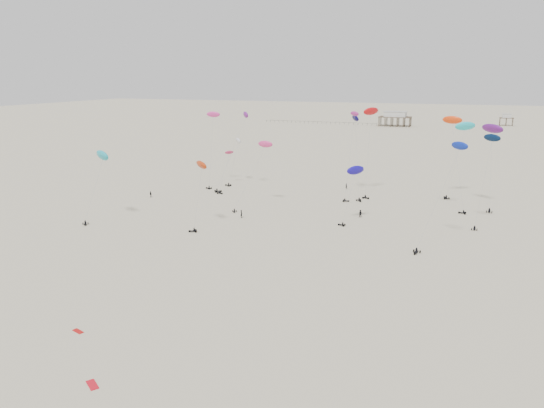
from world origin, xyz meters
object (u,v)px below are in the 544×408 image
at_px(pavilion_small, 506,120).
at_px(spectator_0, 242,218).
at_px(pavilion_main, 395,120).
at_px(rig_3, 259,157).
at_px(rig_7, 354,177).
at_px(rig_0, 356,138).

height_order(pavilion_small, spectator_0, pavilion_small).
xyz_separation_m(pavilion_main, rig_3, (-2.43, -237.93, 8.70)).
bearing_deg(pavilion_main, spectator_0, -90.46).
distance_m(rig_3, spectator_0, 18.19).
height_order(pavilion_small, rig_7, rig_7).
xyz_separation_m(rig_0, spectator_0, (-20.34, -33.42, -16.36)).
distance_m(rig_0, rig_3, 29.46).
xyz_separation_m(pavilion_small, spectator_0, (-72.03, -280.73, -3.49)).
xyz_separation_m(pavilion_small, rig_7, (-46.20, -275.85, 7.32)).
height_order(pavilion_main, rig_0, rig_0).
height_order(pavilion_small, rig_3, rig_3).
relative_size(pavilion_main, pavilion_small, 2.33).
height_order(pavilion_main, pavilion_small, pavilion_main).
bearing_deg(pavilion_main, pavilion_small, 23.20).
distance_m(rig_7, spectator_0, 28.42).
distance_m(pavilion_small, rig_0, 252.98).
relative_size(pavilion_main, rig_3, 1.13).
bearing_deg(rig_3, pavilion_small, -123.43).
distance_m(pavilion_small, spectator_0, 289.84).
relative_size(pavilion_main, spectator_0, 9.18).
bearing_deg(pavilion_main, rig_0, -85.18).
bearing_deg(rig_3, spectator_0, 73.52).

